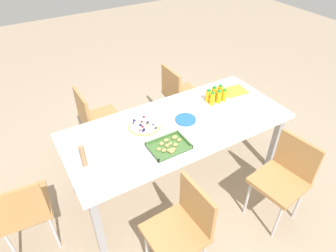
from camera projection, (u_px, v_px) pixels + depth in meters
name	position (u px, v px, depth m)	size (l,w,h in m)	color
ground_plane	(177.00, 178.00, 3.19)	(12.00, 12.00, 0.00)	tan
party_table	(178.00, 129.00, 2.78)	(2.10, 0.90, 0.73)	silver
chair_end	(22.00, 209.00, 2.27)	(0.43, 0.43, 0.83)	#B7844C
chair_near_left	(179.00, 93.00, 3.61)	(0.40, 0.40, 0.83)	#B7844C
chair_near_right	(95.00, 117.00, 3.21)	(0.41, 0.41, 0.83)	#B7844C
chair_far_left	(285.00, 175.00, 2.55)	(0.45, 0.45, 0.83)	#B7844C
chair_far_right	(183.00, 225.00, 2.16)	(0.42, 0.42, 0.83)	#B7844C
juice_bottle_0	(220.00, 91.00, 3.06)	(0.05, 0.05, 0.14)	#FAAA14
juice_bottle_1	(214.00, 93.00, 3.03)	(0.06, 0.06, 0.14)	#FBAB14
juice_bottle_2	(208.00, 96.00, 3.00)	(0.06, 0.06, 0.14)	#F8AB14
juice_bottle_3	(224.00, 95.00, 3.02)	(0.05, 0.05, 0.13)	#FAAB14
juice_bottle_4	(219.00, 97.00, 2.98)	(0.05, 0.05, 0.14)	#F9AC14
juice_bottle_5	(212.00, 99.00, 2.95)	(0.05, 0.05, 0.14)	#FAAE14
fruit_pizza	(144.00, 125.00, 2.70)	(0.30, 0.30, 0.05)	tan
snack_tray	(169.00, 146.00, 2.48)	(0.33, 0.24, 0.04)	#477238
plate_stack	(186.00, 120.00, 2.77)	(0.19, 0.19, 0.02)	blue
napkin_stack	(183.00, 106.00, 2.96)	(0.15, 0.15, 0.02)	white
cardboard_tube	(83.00, 156.00, 2.26)	(0.04, 0.04, 0.19)	#9E7A56
paper_folder	(234.00, 91.00, 3.19)	(0.26, 0.20, 0.01)	yellow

